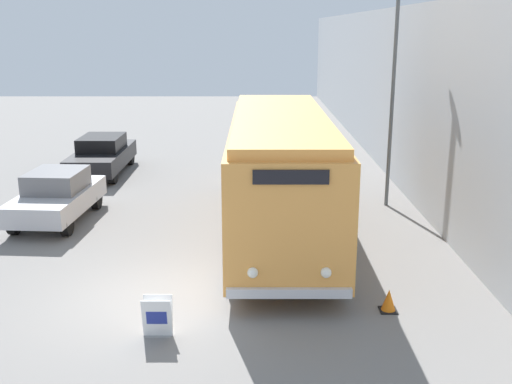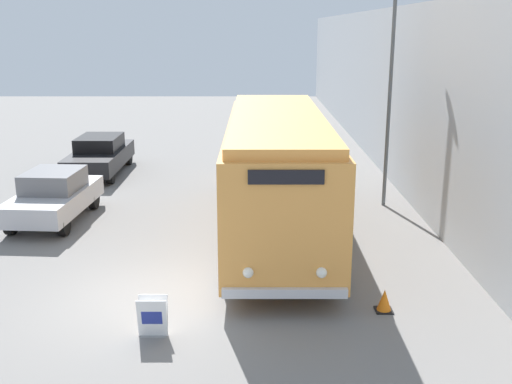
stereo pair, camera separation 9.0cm
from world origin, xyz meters
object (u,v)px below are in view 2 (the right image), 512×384
vintage_bus (278,170)px  streetlamp (392,70)px  sign_board (154,317)px  parked_car_mid (101,155)px  traffic_cone (385,301)px  parked_car_near (55,196)px

vintage_bus → streetlamp: size_ratio=1.48×
vintage_bus → streetlamp: streetlamp is taller
sign_board → parked_car_mid: size_ratio=0.17×
sign_board → parked_car_mid: parked_car_mid is taller
sign_board → traffic_cone: 4.75m
vintage_bus → streetlamp: (3.68, 3.02, 2.51)m
parked_car_mid → traffic_cone: bearing=-53.9°
parked_car_near → traffic_cone: size_ratio=8.57×
vintage_bus → sign_board: bearing=-113.8°
vintage_bus → sign_board: vintage_bus is taller
vintage_bus → parked_car_near: bearing=168.4°
streetlamp → parked_car_mid: 12.03m
sign_board → parked_car_mid: 13.97m
streetlamp → parked_car_near: (-10.39, -1.65, -3.64)m
streetlamp → parked_car_near: size_ratio=1.68×
parked_car_near → parked_car_mid: 6.14m
parked_car_near → traffic_cone: (8.81, -6.10, -0.55)m
vintage_bus → parked_car_near: vintage_bus is taller
sign_board → parked_car_mid: bearing=108.1°
vintage_bus → parked_car_mid: bearing=132.4°
streetlamp → parked_car_near: 11.13m
streetlamp → traffic_cone: (-1.58, -7.74, -4.19)m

